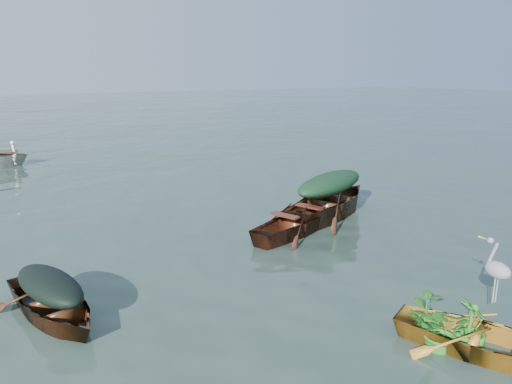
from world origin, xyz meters
The scene contains 10 objects.
ground centered at (0.00, 0.00, 0.00)m, with size 140.00×140.00×0.00m, color #32463D.
yellow_dinghy centered at (-0.32, -4.48, 0.00)m, with size 1.30×2.99×0.80m, color orange.
dark_covered_boat centered at (-5.22, -0.64, 0.00)m, with size 1.21×3.25×0.78m, color #462210.
green_tarp_boat centered at (1.64, 1.58, 0.00)m, with size 1.58×5.07×1.23m, color #522C13.
open_wooden_boat centered at (0.23, 0.93, 0.00)m, with size 1.23×3.94×0.89m, color #4E1C13.
dark_tarp_cover centered at (-5.22, -0.64, 0.59)m, with size 0.66×1.79×0.40m, color black.
green_tarp_cover centered at (1.64, 1.58, 0.87)m, with size 0.87×2.79×0.52m, color #14321F.
thwart_benches centered at (0.23, 0.93, 0.47)m, with size 0.74×1.97×0.04m, color #4A1A11, non-canonical shape.
heron centered at (0.14, -4.18, 0.86)m, with size 0.28×0.40×0.92m, color #95989D, non-canonical shape.
dinghy_weeds centered at (-0.55, -3.98, 0.70)m, with size 0.70×0.90×0.60m, color #27731E.
Camera 1 is at (-5.82, -8.17, 3.69)m, focal length 35.00 mm.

